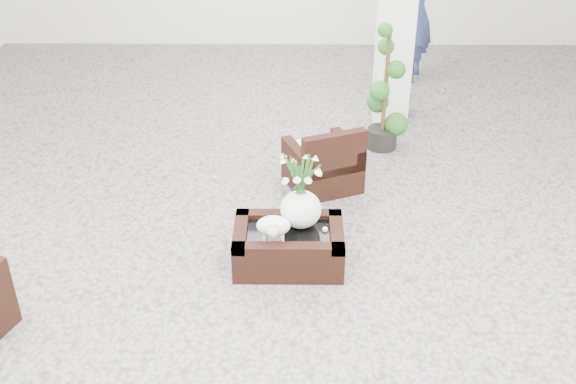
{
  "coord_description": "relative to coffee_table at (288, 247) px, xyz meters",
  "views": [
    {
      "loc": [
        0.05,
        -4.9,
        3.45
      ],
      "look_at": [
        0.0,
        -0.1,
        0.62
      ],
      "focal_mm": 42.82,
      "sensor_mm": 36.0,
      "label": 1
    }
  ],
  "objects": [
    {
      "name": "armchair",
      "position": [
        0.33,
        1.31,
        0.19
      ],
      "size": [
        0.83,
        0.81,
        0.68
      ],
      "primitive_type": "cube",
      "rotation": [
        0.0,
        0.0,
        3.53
      ],
      "color": "black",
      "rests_on": "ground"
    },
    {
      "name": "tealight",
      "position": [
        0.3,
        0.02,
        0.17
      ],
      "size": [
        0.04,
        0.04,
        0.03
      ],
      "primitive_type": "cylinder",
      "color": "white",
      "rests_on": "coffee_table"
    },
    {
      "name": "coffee_table",
      "position": [
        0.0,
        0.0,
        0.0
      ],
      "size": [
        0.9,
        0.6,
        0.31
      ],
      "primitive_type": "cube",
      "color": "black",
      "rests_on": "ground"
    },
    {
      "name": "planter_narcissus",
      "position": [
        0.1,
        0.1,
        0.56
      ],
      "size": [
        0.44,
        0.44,
        0.8
      ],
      "primitive_type": null,
      "color": "white",
      "rests_on": "coffee_table"
    },
    {
      "name": "sheep_figurine",
      "position": [
        -0.12,
        -0.1,
        0.26
      ],
      "size": [
        0.28,
        0.23,
        0.21
      ],
      "primitive_type": "ellipsoid",
      "color": "white",
      "rests_on": "coffee_table"
    },
    {
      "name": "ground",
      "position": [
        -0.01,
        0.22,
        -0.16
      ],
      "size": [
        11.0,
        11.0,
        0.0
      ],
      "primitive_type": "plane",
      "color": "gray",
      "rests_on": "ground"
    },
    {
      "name": "topiary",
      "position": [
        1.01,
        2.18,
        0.54
      ],
      "size": [
        0.37,
        0.37,
        1.39
      ],
      "primitive_type": null,
      "color": "#204B18",
      "rests_on": "ground"
    },
    {
      "name": "shopper",
      "position": [
        1.63,
        4.28,
        0.77
      ],
      "size": [
        0.63,
        0.78,
        1.84
      ],
      "primitive_type": "imported",
      "rotation": [
        0.0,
        0.0,
        -1.89
      ],
      "color": "navy",
      "rests_on": "ground"
    }
  ]
}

